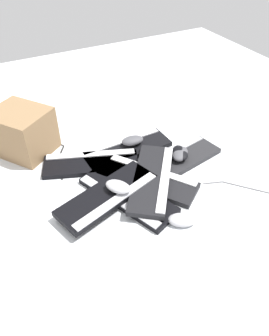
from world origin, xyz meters
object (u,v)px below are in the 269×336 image
(keyboard_0, at_px, (178,160))
(mouse_1, at_px, (182,220))
(keyboard_6, at_px, (108,195))
(mouse_2, at_px, (118,187))
(cardboard_box, at_px, (22,132))
(mouse_4, at_px, (180,153))
(keyboard_1, at_px, (127,149))
(mouse_3, at_px, (133,141))
(keyboard_3, at_px, (127,195))
(keyboard_4, at_px, (148,179))
(keyboard_5, at_px, (153,178))
(keyboard_2, at_px, (91,164))
(mouse_0, at_px, (180,154))

(keyboard_0, distance_m, mouse_1, 0.37)
(keyboard_6, bearing_deg, mouse_2, -12.16)
(keyboard_6, height_order, cardboard_box, cardboard_box)
(mouse_2, bearing_deg, mouse_4, -109.48)
(keyboard_0, height_order, keyboard_6, keyboard_6)
(mouse_2, relative_size, mouse_4, 1.00)
(mouse_2, bearing_deg, keyboard_1, -67.13)
(mouse_2, bearing_deg, mouse_1, -178.82)
(mouse_1, height_order, mouse_4, mouse_4)
(mouse_3, bearing_deg, keyboard_1, -167.31)
(keyboard_3, bearing_deg, mouse_3, 58.74)
(keyboard_1, xyz_separation_m, keyboard_6, (-0.22, -0.28, 0.03))
(mouse_1, distance_m, mouse_4, 0.39)
(keyboard_4, xyz_separation_m, mouse_3, (0.05, 0.25, 0.04))
(keyboard_1, relative_size, keyboard_3, 0.96)
(keyboard_0, relative_size, mouse_4, 4.18)
(mouse_2, distance_m, cardboard_box, 0.59)
(keyboard_4, height_order, keyboard_5, keyboard_5)
(keyboard_0, relative_size, keyboard_2, 0.99)
(cardboard_box, bearing_deg, keyboard_0, -35.21)
(mouse_2, bearing_deg, cardboard_box, -9.45)
(keyboard_2, distance_m, mouse_0, 0.42)
(mouse_4, bearing_deg, keyboard_5, 128.97)
(keyboard_6, relative_size, mouse_1, 4.22)
(keyboard_0, xyz_separation_m, mouse_3, (-0.14, 0.20, 0.04))
(keyboard_1, bearing_deg, mouse_4, -45.08)
(keyboard_0, height_order, keyboard_5, keyboard_5)
(keyboard_5, xyz_separation_m, mouse_1, (-0.00, -0.24, -0.02))
(keyboard_3, bearing_deg, keyboard_5, 6.37)
(keyboard_0, relative_size, cardboard_box, 1.78)
(keyboard_1, relative_size, mouse_3, 4.05)
(mouse_3, bearing_deg, keyboard_2, -165.85)
(keyboard_3, height_order, mouse_3, mouse_3)
(mouse_4, height_order, cardboard_box, cardboard_box)
(keyboard_4, relative_size, mouse_4, 4.05)
(keyboard_0, distance_m, keyboard_2, 0.41)
(keyboard_1, xyz_separation_m, mouse_1, (-0.02, -0.52, 0.01))
(mouse_3, relative_size, mouse_4, 1.00)
(keyboard_2, bearing_deg, mouse_3, 7.28)
(keyboard_1, distance_m, mouse_0, 0.27)
(keyboard_4, bearing_deg, mouse_0, 13.75)
(keyboard_1, height_order, keyboard_4, same)
(keyboard_1, bearing_deg, mouse_1, -92.06)
(keyboard_6, xyz_separation_m, cardboard_box, (-0.21, 0.52, 0.07))
(keyboard_0, bearing_deg, keyboard_5, -155.71)
(mouse_3, bearing_deg, mouse_0, -46.41)
(mouse_0, bearing_deg, keyboard_4, -26.25)
(keyboard_4, bearing_deg, keyboard_2, 129.51)
(keyboard_5, relative_size, mouse_3, 4.02)
(mouse_4, bearing_deg, mouse_0, 166.61)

